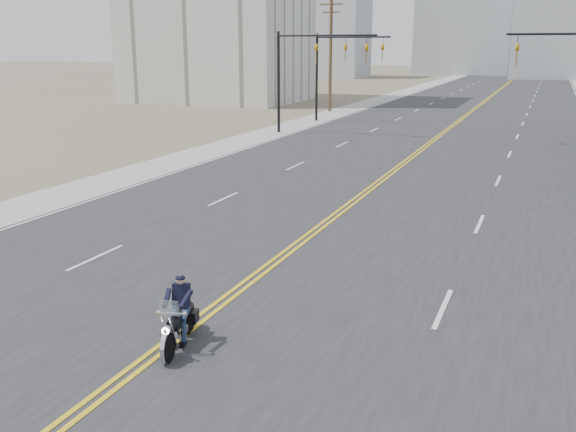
# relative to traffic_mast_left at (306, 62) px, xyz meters

# --- Properties ---
(ground_plane) EXTENTS (400.00, 400.00, 0.00)m
(ground_plane) POSITION_rel_traffic_mast_left_xyz_m (8.98, -32.00, -4.94)
(ground_plane) COLOR #776D56
(ground_plane) RESTS_ON ground
(road) EXTENTS (20.00, 200.00, 0.01)m
(road) POSITION_rel_traffic_mast_left_xyz_m (8.98, 38.00, -4.93)
(road) COLOR #303033
(road) RESTS_ON ground
(sidewalk_left) EXTENTS (3.00, 200.00, 0.01)m
(sidewalk_left) POSITION_rel_traffic_mast_left_xyz_m (-2.52, 38.00, -4.93)
(sidewalk_left) COLOR #A5A5A0
(sidewalk_left) RESTS_ON ground
(traffic_mast_left) EXTENTS (7.10, 0.26, 7.00)m
(traffic_mast_left) POSITION_rel_traffic_mast_left_xyz_m (0.00, 0.00, 0.00)
(traffic_mast_left) COLOR black
(traffic_mast_left) RESTS_ON ground
(traffic_mast_far) EXTENTS (6.10, 0.26, 7.00)m
(traffic_mast_far) POSITION_rel_traffic_mast_left_xyz_m (-0.33, 8.00, -0.06)
(traffic_mast_far) COLOR black
(traffic_mast_far) RESTS_ON ground
(utility_pole_left) EXTENTS (2.20, 0.30, 10.50)m
(utility_pole_left) POSITION_rel_traffic_mast_left_xyz_m (-3.52, 16.00, 0.54)
(utility_pole_left) COLOR brown
(utility_pole_left) RESTS_ON ground
(haze_bldg_a) EXTENTS (14.00, 12.00, 22.00)m
(haze_bldg_a) POSITION_rel_traffic_mast_left_xyz_m (-26.02, 83.00, 6.06)
(haze_bldg_a) COLOR #B7BCC6
(haze_bldg_a) RESTS_ON ground
(haze_bldg_b) EXTENTS (18.00, 14.00, 14.00)m
(haze_bldg_b) POSITION_rel_traffic_mast_left_xyz_m (16.98, 93.00, 2.06)
(haze_bldg_b) COLOR #ADB2B7
(haze_bldg_b) RESTS_ON ground
(haze_bldg_d) EXTENTS (20.00, 15.00, 26.00)m
(haze_bldg_d) POSITION_rel_traffic_mast_left_xyz_m (-3.02, 108.00, 8.06)
(haze_bldg_d) COLOR #ADB2B7
(haze_bldg_d) RESTS_ON ground
(haze_bldg_f) EXTENTS (12.00, 12.00, 16.00)m
(haze_bldg_f) POSITION_rel_traffic_mast_left_xyz_m (-41.02, 98.00, 3.06)
(haze_bldg_f) COLOR #ADB2B7
(haze_bldg_f) RESTS_ON ground
(motorcyclist) EXTENTS (1.23, 2.02, 1.47)m
(motorcyclist) POSITION_rel_traffic_mast_left_xyz_m (9.24, -32.00, -4.20)
(motorcyclist) COLOR black
(motorcyclist) RESTS_ON ground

